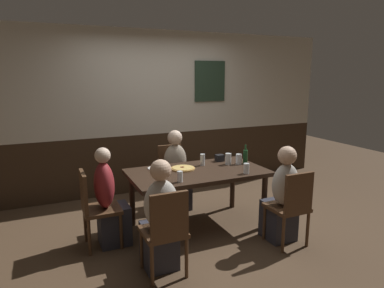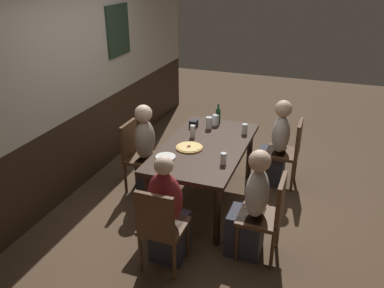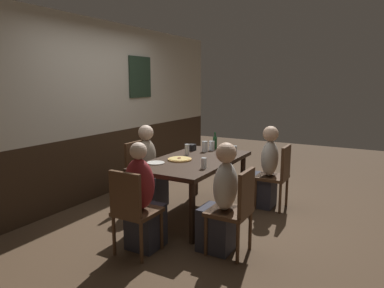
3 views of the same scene
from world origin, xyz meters
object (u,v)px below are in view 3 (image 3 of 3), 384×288
(pint_glass_stout, at_px, (187,150))
(beer_bottle_green, at_px, (215,143))
(chair_left_near, at_px, (236,207))
(person_right_near, at_px, (266,173))
(plate_white_large, at_px, (156,163))
(chair_head_west, at_px, (133,208))
(condiment_caddy, at_px, (192,147))
(person_head_west, at_px, (143,205))
(pizza, at_px, (180,159))
(tumbler_water, at_px, (204,164))
(dining_table, at_px, (194,165))
(person_left_near, at_px, (221,206))
(pint_glass_pale, at_px, (205,147))
(beer_glass_tall, at_px, (212,146))
(beer_glass_half, at_px, (235,151))
(chair_right_near, at_px, (278,173))
(chair_mid_far, at_px, (140,169))
(person_mid_far, at_px, (149,172))

(pint_glass_stout, relative_size, beer_bottle_green, 0.60)
(chair_left_near, xyz_separation_m, pint_glass_stout, (0.91, 1.08, 0.31))
(person_right_near, bearing_deg, pint_glass_stout, 121.82)
(plate_white_large, bearing_deg, chair_head_west, -160.09)
(chair_head_west, height_order, condiment_caddy, chair_head_west)
(person_right_near, relative_size, person_head_west, 1.00)
(chair_left_near, distance_m, condiment_caddy, 1.72)
(pizza, height_order, tumbler_water, tumbler_water)
(dining_table, bearing_deg, tumbler_water, -138.43)
(person_left_near, distance_m, tumbler_water, 0.62)
(dining_table, xyz_separation_m, chair_head_west, (-1.26, 0.00, -0.16))
(chair_head_west, bearing_deg, person_head_west, 0.00)
(person_right_near, relative_size, condiment_caddy, 10.28)
(beer_bottle_green, bearing_deg, person_right_near, -89.45)
(pint_glass_pale, bearing_deg, person_head_west, -176.16)
(beer_glass_tall, bearing_deg, tumbler_water, -158.74)
(beer_glass_half, xyz_separation_m, tumbler_water, (-0.85, 0.03, -0.00))
(chair_right_near, height_order, plate_white_large, chair_right_near)
(chair_right_near, relative_size, person_head_west, 0.78)
(chair_mid_far, xyz_separation_m, pint_glass_pale, (0.50, -0.77, 0.31))
(beer_glass_tall, xyz_separation_m, pint_glass_pale, (-0.14, 0.04, 0.01))
(beer_glass_tall, xyz_separation_m, beer_glass_half, (-0.15, -0.41, -0.01))
(beer_glass_half, distance_m, tumbler_water, 0.85)
(chair_mid_far, distance_m, person_mid_far, 0.16)
(person_left_near, bearing_deg, pint_glass_pale, 33.60)
(person_head_west, relative_size, tumbler_water, 9.22)
(pint_glass_stout, relative_size, tumbler_water, 1.22)
(dining_table, relative_size, chair_left_near, 1.91)
(chair_right_near, height_order, person_left_near, person_left_near)
(beer_bottle_green, distance_m, plate_white_large, 1.20)
(person_left_near, height_order, beer_bottle_green, person_left_near)
(pint_glass_stout, bearing_deg, tumbler_water, -135.21)
(condiment_caddy, bearing_deg, pizza, -164.54)
(pizza, xyz_separation_m, tumbler_water, (-0.23, -0.46, 0.04))
(chair_left_near, distance_m, beer_glass_half, 1.36)
(chair_left_near, xyz_separation_m, chair_mid_far, (0.74, 1.75, 0.00))
(chair_right_near, xyz_separation_m, condiment_caddy, (-0.26, 1.18, 0.29))
(chair_left_near, height_order, person_left_near, person_left_near)
(pizza, bearing_deg, pint_glass_pale, -2.53)
(person_mid_far, xyz_separation_m, tumbler_water, (-0.37, -1.04, 0.31))
(person_right_near, distance_m, pizza, 1.25)
(chair_head_west, height_order, plate_white_large, chair_head_west)
(person_mid_far, relative_size, beer_glass_tall, 8.38)
(chair_head_west, relative_size, pint_glass_stout, 5.86)
(chair_left_near, relative_size, tumbler_water, 7.16)
(person_left_near, bearing_deg, beer_glass_half, 16.56)
(pint_glass_pale, bearing_deg, pizza, 177.47)
(dining_table, xyz_separation_m, plate_white_large, (-0.44, 0.30, 0.09))
(person_mid_far, bearing_deg, pint_glass_stout, -71.77)
(person_mid_far, distance_m, pizza, 0.65)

